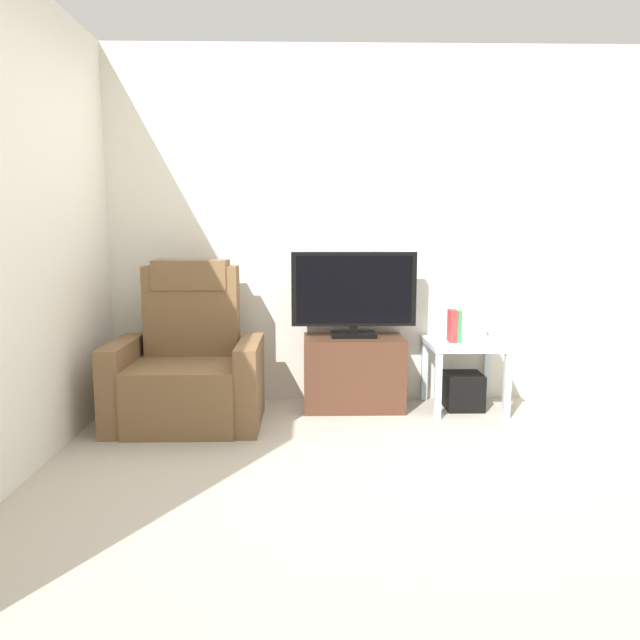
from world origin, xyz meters
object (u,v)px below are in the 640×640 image
television (354,292)px  subwoofer_box (463,391)px  book_leftmost (452,326)px  book_middle (458,326)px  game_console (478,323)px  tv_stand (353,372)px  side_table (465,352)px  recliner_armchair (188,367)px

television → subwoofer_box: 1.07m
book_leftmost → book_middle: size_ratio=1.02×
subwoofer_box → game_console: size_ratio=1.00×
tv_stand → book_middle: 0.82m
book_leftmost → subwoofer_box: bearing=11.3°
side_table → book_leftmost: bearing=-168.7°
television → recliner_armchair: size_ratio=0.83×
book_leftmost → game_console: bearing=9.0°
side_table → book_leftmost: 0.22m
tv_stand → book_middle: size_ratio=3.18×
recliner_armchair → book_middle: 1.90m
television → recliner_armchair: 1.27m
television → book_middle: bearing=-6.4°
television → subwoofer_box: (0.80, -0.06, -0.71)m
television → book_leftmost: bearing=-6.8°
tv_stand → book_leftmost: bearing=-5.2°
side_table → book_middle: size_ratio=2.41×
television → book_middle: size_ratio=3.97×
game_console → recliner_armchair: bearing=-172.9°
recliner_armchair → side_table: bearing=10.1°
television → side_table: size_ratio=1.65×
television → game_console: (0.89, -0.05, -0.22)m
side_table → subwoofer_box: bearing=45.0°
book_middle → game_console: game_console is taller
recliner_armchair → side_table: recliner_armchair is taller
recliner_armchair → tv_stand: bearing=17.0°
tv_stand → television: size_ratio=0.80×
side_table → book_leftmost: book_leftmost is taller
tv_stand → subwoofer_box: bearing=-3.1°
subwoofer_box → recliner_armchair: bearing=-172.9°
television → tv_stand: bearing=-90.0°
television → game_console: size_ratio=3.42×
television → book_middle: 0.78m
tv_stand → book_leftmost: 0.78m
tv_stand → recliner_armchair: bearing=-165.9°
tv_stand → side_table: size_ratio=1.32×
book_leftmost → game_console: game_console is taller
tv_stand → recliner_armchair: 1.18m
subwoofer_box → game_console: (0.09, 0.01, 0.50)m
side_table → game_console: 0.23m
recliner_armchair → book_middle: size_ratio=4.81×
television → book_leftmost: 0.74m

